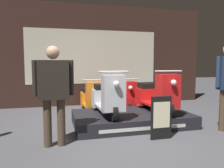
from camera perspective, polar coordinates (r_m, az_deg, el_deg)
name	(u,v)px	position (r m, az deg, el deg)	size (l,w,h in m)	color
ground_plane	(128,140)	(3.95, 4.17, -14.37)	(30.00, 30.00, 0.00)	#4C4C51
shop_wall_back	(93,55)	(7.11, -4.87, 7.45)	(7.59, 0.09, 3.20)	#331E19
display_platform	(132,119)	(4.85, 5.13, -9.01)	(2.49, 1.44, 0.26)	black
scooter_display_left	(107,97)	(4.56, -1.33, -3.39)	(0.57, 1.57, 0.94)	black
scooter_display_right	(156,95)	(4.94, 11.44, -2.83)	(0.57, 1.57, 0.94)	black
scooter_backrow_0	(91,98)	(6.14, -5.54, -3.65)	(0.57, 1.57, 0.94)	black
scooter_backrow_1	(122,97)	(6.35, 2.65, -3.34)	(0.57, 1.57, 0.94)	black
person_left_browsing	(54,87)	(3.58, -15.02, -0.73)	(0.64, 0.27, 1.61)	#473828
price_sign_board	(161,118)	(3.97, 12.71, -8.57)	(0.38, 0.04, 0.76)	black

